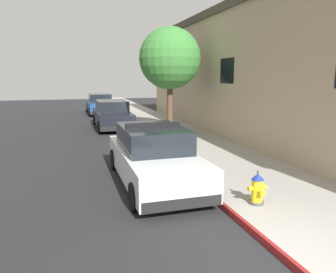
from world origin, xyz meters
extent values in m
cube|color=#232326|center=(-4.28, 10.00, -0.10)|extent=(34.30, 60.00, 0.20)
cube|color=#9E9991|center=(1.72, 10.00, 0.07)|extent=(3.44, 60.00, 0.14)
cube|color=maroon|center=(-0.04, 10.00, 0.07)|extent=(0.08, 60.00, 0.14)
cube|color=tan|center=(7.30, 9.43, 2.88)|extent=(7.71, 24.14, 5.75)
cube|color=#473D33|center=(7.30, 9.43, 5.93)|extent=(7.95, 24.38, 0.36)
cube|color=black|center=(3.47, 9.43, 3.16)|extent=(0.06, 1.30, 1.10)
cube|color=black|center=(3.47, 16.19, 3.16)|extent=(0.06, 1.30, 1.10)
cube|color=white|center=(-1.07, 4.77, 0.58)|extent=(1.84, 4.80, 0.76)
cube|color=black|center=(-1.07, 4.92, 1.26)|extent=(1.64, 2.50, 0.60)
cube|color=black|center=(-1.07, 2.43, 0.32)|extent=(1.76, 0.16, 0.24)
cube|color=black|center=(-1.07, 7.11, 0.32)|extent=(1.76, 0.16, 0.24)
cylinder|color=black|center=(-1.93, 6.47, 0.32)|extent=(0.22, 0.64, 0.64)
cylinder|color=black|center=(-0.21, 6.47, 0.32)|extent=(0.22, 0.64, 0.64)
cylinder|color=black|center=(-1.93, 3.07, 0.32)|extent=(0.22, 0.64, 0.64)
cylinder|color=black|center=(-0.21, 3.07, 0.32)|extent=(0.22, 0.64, 0.64)
cube|color=black|center=(-1.07, 4.87, 1.62)|extent=(1.48, 0.20, 0.12)
cube|color=red|center=(-1.42, 4.87, 1.62)|extent=(0.44, 0.18, 0.11)
cube|color=#1E33E0|center=(-0.72, 4.87, 1.62)|extent=(0.44, 0.18, 0.11)
cube|color=black|center=(-0.93, 14.96, 0.58)|extent=(1.84, 4.80, 0.76)
cube|color=black|center=(-0.93, 15.11, 1.26)|extent=(1.64, 2.50, 0.60)
cube|color=black|center=(-0.93, 12.62, 0.32)|extent=(1.76, 0.16, 0.24)
cube|color=black|center=(-0.93, 17.30, 0.32)|extent=(1.76, 0.16, 0.24)
cylinder|color=black|center=(-1.79, 16.66, 0.32)|extent=(0.22, 0.64, 0.64)
cylinder|color=black|center=(-0.07, 16.66, 0.32)|extent=(0.22, 0.64, 0.64)
cylinder|color=black|center=(-1.79, 13.26, 0.32)|extent=(0.22, 0.64, 0.64)
cylinder|color=black|center=(-0.07, 13.26, 0.32)|extent=(0.22, 0.64, 0.64)
cube|color=navy|center=(-0.96, 22.45, 0.58)|extent=(1.84, 4.80, 0.76)
cube|color=black|center=(-0.96, 22.60, 1.26)|extent=(1.64, 2.50, 0.60)
cube|color=black|center=(-0.96, 20.11, 0.32)|extent=(1.76, 0.16, 0.24)
cube|color=black|center=(-0.96, 24.79, 0.32)|extent=(1.76, 0.16, 0.24)
cylinder|color=black|center=(-1.82, 24.15, 0.32)|extent=(0.22, 0.64, 0.64)
cylinder|color=black|center=(-0.10, 24.15, 0.32)|extent=(0.22, 0.64, 0.64)
cylinder|color=black|center=(-1.82, 20.75, 0.32)|extent=(0.22, 0.64, 0.64)
cylinder|color=black|center=(-0.10, 20.75, 0.32)|extent=(0.22, 0.64, 0.64)
cylinder|color=#4C4C51|center=(0.65, 2.32, 0.17)|extent=(0.32, 0.32, 0.06)
cylinder|color=yellow|center=(0.65, 2.32, 0.45)|extent=(0.24, 0.24, 0.50)
cone|color=navy|center=(0.65, 2.32, 0.77)|extent=(0.28, 0.28, 0.14)
cylinder|color=#4C4C51|center=(0.65, 2.32, 0.87)|extent=(0.05, 0.05, 0.06)
cylinder|color=yellow|center=(0.48, 2.32, 0.51)|extent=(0.10, 0.10, 0.10)
cylinder|color=yellow|center=(0.82, 2.32, 0.51)|extent=(0.10, 0.10, 0.10)
cylinder|color=yellow|center=(0.65, 2.14, 0.46)|extent=(0.13, 0.12, 0.13)
cylinder|color=brown|center=(1.43, 11.38, 1.44)|extent=(0.28, 0.28, 2.60)
sphere|color=#387A33|center=(1.43, 11.38, 3.77)|extent=(2.92, 2.92, 2.92)
camera|label=1|loc=(-3.19, -3.58, 2.93)|focal=34.45mm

